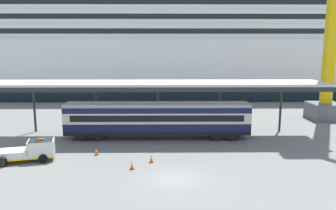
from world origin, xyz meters
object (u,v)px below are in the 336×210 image
at_px(train_carriage, 157,119).
at_px(traffic_cone_mid, 96,151).
at_px(service_truck, 31,150).
at_px(traffic_cone_near, 132,165).
at_px(quay_bollard, 3,161).
at_px(cruise_ship, 148,46).
at_px(traffic_cone_far, 151,158).

distance_m(train_carriage, traffic_cone_mid, 8.59).
height_order(service_truck, traffic_cone_near, service_truck).
height_order(traffic_cone_near, quay_bollard, quay_bollard).
xyz_separation_m(cruise_ship, quay_bollard, (-10.25, -49.73, -10.22)).
height_order(cruise_ship, train_carriage, cruise_ship).
relative_size(train_carriage, traffic_cone_mid, 28.84).
height_order(cruise_ship, traffic_cone_mid, cruise_ship).
xyz_separation_m(train_carriage, quay_bollard, (-13.29, -9.17, -1.79)).
relative_size(train_carriage, traffic_cone_near, 26.39).
distance_m(train_carriage, traffic_cone_near, 10.28).
relative_size(service_truck, quay_bollard, 5.77).
distance_m(service_truck, traffic_cone_far, 11.14).
distance_m(cruise_ship, train_carriage, 41.54).
relative_size(traffic_cone_mid, quay_bollard, 0.75).
xyz_separation_m(cruise_ship, traffic_cone_mid, (-2.76, -46.59, -10.38)).
bearing_deg(traffic_cone_mid, traffic_cone_far, -21.55).
bearing_deg(traffic_cone_mid, quay_bollard, -157.25).
bearing_deg(traffic_cone_near, train_carriage, 78.68).
bearing_deg(traffic_cone_near, traffic_cone_far, 47.41).
distance_m(cruise_ship, quay_bollard, 51.80).
distance_m(traffic_cone_mid, traffic_cone_far, 5.82).
height_order(traffic_cone_near, traffic_cone_far, traffic_cone_near).
relative_size(train_carriage, quay_bollard, 21.70).
bearing_deg(cruise_ship, traffic_cone_far, -86.88).
bearing_deg(service_truck, train_carriage, 33.31).
xyz_separation_m(service_truck, traffic_cone_mid, (5.69, 1.52, -0.63)).
xyz_separation_m(service_truck, quay_bollard, (-1.79, -1.62, -0.47)).
bearing_deg(traffic_cone_far, train_carriage, 87.29).
distance_m(train_carriage, traffic_cone_far, 8.40).
bearing_deg(traffic_cone_far, cruise_ship, 93.12).
height_order(service_truck, traffic_cone_mid, service_truck).
bearing_deg(traffic_cone_mid, train_carriage, 46.11).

